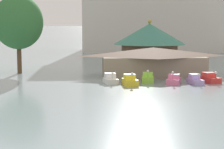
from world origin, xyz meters
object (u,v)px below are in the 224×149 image
green_roof_pavilion (149,42)px  pedal_boat_lime (148,78)px  pedal_boat_pink (174,80)px  pedal_boat_yellow (130,81)px  pedal_boat_white (110,79)px  pedal_boat_lavender (195,80)px  shoreline_tree_mid (18,22)px  boathouse (153,61)px  background_building_block (156,6)px  pedal_boat_red (210,78)px

green_roof_pavilion → pedal_boat_lime: bearing=-99.3°
pedal_boat_pink → pedal_boat_yellow: bearing=-60.2°
pedal_boat_white → pedal_boat_lavender: size_ratio=1.00×
shoreline_tree_mid → green_roof_pavilion: bearing=22.7°
pedal_boat_lime → boathouse: boathouse is taller
pedal_boat_lime → pedal_boat_pink: (3.18, -1.02, -0.05)m
green_roof_pavilion → shoreline_tree_mid: (-21.34, -8.93, 3.50)m
pedal_boat_yellow → background_building_block: bearing=158.7°
pedal_boat_yellow → pedal_boat_lavender: 8.35m
pedal_boat_red → shoreline_tree_mid: 29.25m
shoreline_tree_mid → pedal_boat_red: bearing=-22.5°
pedal_boat_white → boathouse: 9.42m
pedal_boat_lime → background_building_block: 59.33m
pedal_boat_white → pedal_boat_lavender: pedal_boat_white is taller
pedal_boat_white → green_roof_pavilion: (8.00, 19.66, 3.71)m
pedal_boat_pink → background_building_block: size_ratio=0.07×
pedal_boat_white → pedal_boat_pink: bearing=74.1°
pedal_boat_yellow → background_building_block: 61.79m
pedal_boat_yellow → pedal_boat_lime: bearing=120.7°
pedal_boat_white → shoreline_tree_mid: 18.57m
pedal_boat_yellow → pedal_boat_pink: pedal_boat_pink is taller
pedal_boat_lavender → pedal_boat_red: 2.43m
pedal_boat_white → pedal_boat_red: pedal_boat_red is taller
pedal_boat_lavender → pedal_boat_yellow: bearing=-94.7°
pedal_boat_lavender → background_building_block: bearing=165.8°
pedal_boat_pink → background_building_block: bearing=-167.9°
pedal_boat_yellow → pedal_boat_red: 10.67m
pedal_boat_white → pedal_boat_red: (12.86, -0.13, 0.01)m
background_building_block → pedal_boat_white: bearing=-105.1°
pedal_boat_yellow → pedal_boat_red: bearing=90.3°
boathouse → background_building_block: bearing=80.0°
pedal_boat_pink → boathouse: (-1.47, 7.36, 1.68)m
green_roof_pavilion → shoreline_tree_mid: shoreline_tree_mid is taller
pedal_boat_lime → boathouse: (1.71, 6.34, 1.64)m
pedal_boat_white → pedal_boat_pink: size_ratio=0.90×
pedal_boat_lavender → boathouse: boathouse is taller
pedal_boat_lavender → pedal_boat_pink: bearing=-106.9°
boathouse → background_building_block: 52.59m
pedal_boat_white → green_roof_pavilion: bearing=147.5°
pedal_boat_yellow → pedal_boat_lime: pedal_boat_lime is taller
pedal_boat_lime → pedal_boat_lavender: (5.81, -1.36, -0.04)m
pedal_boat_pink → shoreline_tree_mid: (-21.34, 11.50, 7.23)m
shoreline_tree_mid → pedal_boat_pink: bearing=-28.3°
pedal_boat_yellow → background_building_block: background_building_block is taller
pedal_boat_lavender → green_roof_pavilion: green_roof_pavilion is taller
pedal_boat_white → pedal_boat_lime: 4.83m
green_roof_pavilion → background_building_block: 39.33m
boathouse → shoreline_tree_mid: bearing=168.2°
shoreline_tree_mid → background_building_block: (28.81, 46.68, 4.56)m
pedal_boat_white → boathouse: (6.53, 6.59, 1.66)m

